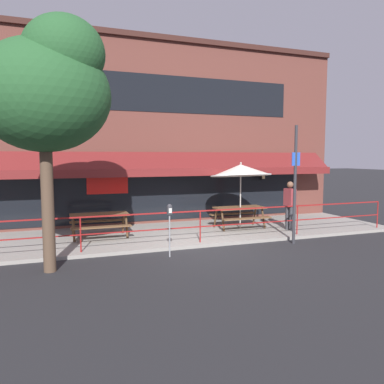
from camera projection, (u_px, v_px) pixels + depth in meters
The scene contains 11 objects.
ground_plane at pixel (204, 248), 10.99m from camera, with size 120.00×120.00×0.00m, color #232326.
patio_deck at pixel (182, 233), 12.86m from camera, with size 15.00×4.00×0.10m, color gray.
restaurant_building at pixel (164, 133), 14.61m from camera, with size 15.00×1.60×7.23m.
patio_railing at pixel (200, 219), 11.20m from camera, with size 13.84×0.04×0.97m.
picnic_table_left at pixel (100, 219), 11.86m from camera, with size 1.80×1.42×0.76m.
picnic_table_centre at pixel (239, 211), 13.46m from camera, with size 1.80×1.42×0.76m.
patio_umbrella_centre at pixel (241, 171), 13.26m from camera, with size 2.14×2.14×2.39m.
pedestrian_walking at pixel (290, 203), 13.08m from camera, with size 0.28×0.62×1.71m.
parking_meter_near at pixel (170, 214), 9.88m from camera, with size 0.15×0.16×1.42m.
street_sign_pole at pixel (295, 183), 11.34m from camera, with size 0.28×0.09×3.61m.
street_tree_curbside at pixel (48, 89), 8.30m from camera, with size 2.96×2.67×5.73m.
Camera 1 is at (-4.00, -10.02, 2.66)m, focal length 35.00 mm.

